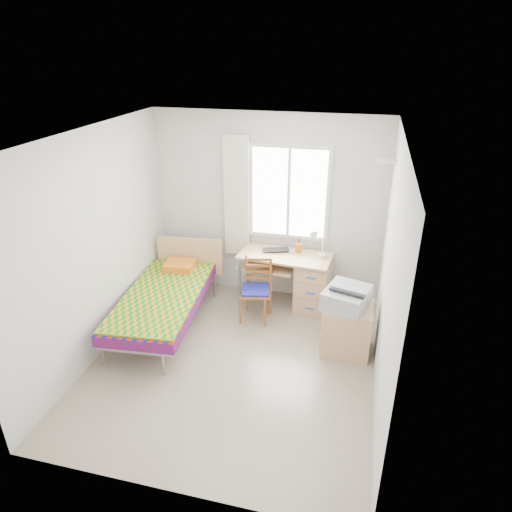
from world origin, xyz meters
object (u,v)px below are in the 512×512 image
Objects in this scene: printer at (347,297)px; chair at (257,285)px; desk at (308,281)px; cabinet at (347,328)px; bed at (165,296)px.

chair is at bearing 175.68° from printer.
desk reaches higher than cabinet.
printer reaches higher than cabinet.
bed is at bearing -170.60° from chair.
desk is 2.09× the size of cabinet.
bed is 2.32m from cabinet.
cabinet is (2.32, -0.01, -0.11)m from bed.
printer is (0.55, -0.85, 0.31)m from desk.
desk is at bearing 20.31° from chair.
bed is 1.93m from desk.
bed is 3.25× the size of printer.
desk is 0.75m from chair.
chair is 1.31m from cabinet.
chair is at bearing 160.90° from cabinet.
printer reaches higher than desk.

